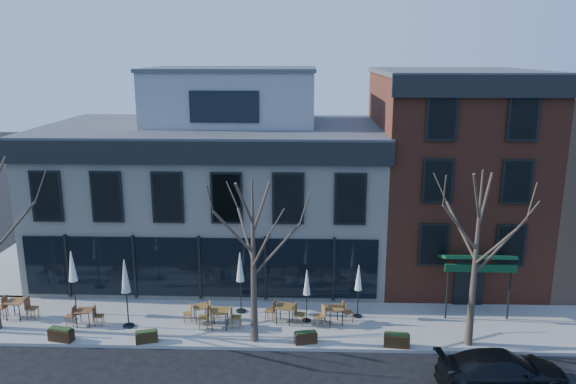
{
  "coord_description": "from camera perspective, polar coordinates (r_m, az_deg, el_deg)",
  "views": [
    {
      "loc": [
        5.17,
        -25.45,
        12.04
      ],
      "look_at": [
        4.22,
        2.0,
        5.2
      ],
      "focal_mm": 35.0,
      "sensor_mm": 36.0,
      "label": 1
    }
  ],
  "objects": [
    {
      "name": "cafe_set_0",
      "position": [
        29.07,
        -25.87,
        -10.49
      ],
      "size": [
        2.01,
        0.84,
        1.05
      ],
      "color": "brown",
      "rests_on": "sidewalk_front"
    },
    {
      "name": "cafe_set_1",
      "position": [
        27.25,
        -19.97,
        -11.72
      ],
      "size": [
        1.71,
        0.72,
        0.89
      ],
      "color": "brown",
      "rests_on": "sidewalk_front"
    },
    {
      "name": "cafe_set_3",
      "position": [
        25.62,
        -6.94,
        -12.46
      ],
      "size": [
        1.94,
        0.79,
        1.02
      ],
      "color": "brown",
      "rests_on": "sidewalk_front"
    },
    {
      "name": "sidewalk_front",
      "position": [
        26.26,
        -2.5,
        -13.13
      ],
      "size": [
        33.5,
        4.7,
        0.15
      ],
      "primitive_type": "cube",
      "color": "gray",
      "rests_on": "ground"
    },
    {
      "name": "cafe_set_2",
      "position": [
        26.41,
        -8.86,
        -11.88
      ],
      "size": [
        1.67,
        0.96,
        0.86
      ],
      "color": "brown",
      "rests_on": "sidewalk_front"
    },
    {
      "name": "parked_sedan",
      "position": [
        22.97,
        20.99,
        -16.61
      ],
      "size": [
        5.01,
        2.51,
        1.4
      ],
      "primitive_type": "imported",
      "rotation": [
        0.0,
        0.0,
        1.69
      ],
      "color": "black",
      "rests_on": "ground"
    },
    {
      "name": "planter_1",
      "position": [
        25.14,
        -14.16,
        -14.04
      ],
      "size": [
        0.99,
        0.62,
        0.51
      ],
      "color": "#322410",
      "rests_on": "sidewalk_front"
    },
    {
      "name": "red_brick_building",
      "position": [
        32.07,
        16.08,
        1.92
      ],
      "size": [
        8.2,
        11.78,
        11.18
      ],
      "color": "brown",
      "rests_on": "ground"
    },
    {
      "name": "cafe_set_4",
      "position": [
        25.89,
        -0.33,
        -12.09
      ],
      "size": [
        1.92,
        0.9,
        0.98
      ],
      "color": "brown",
      "rests_on": "sidewalk_front"
    },
    {
      "name": "umbrella_1",
      "position": [
        25.82,
        -16.19,
        -8.57
      ],
      "size": [
        0.51,
        0.51,
        3.16
      ],
      "color": "black",
      "rests_on": "sidewalk_front"
    },
    {
      "name": "tree_mid",
      "position": [
        23.17,
        -3.52,
        -6.89
      ],
      "size": [
        3.5,
        3.55,
        7.04
      ],
      "color": "#382B21",
      "rests_on": "sidewalk_front"
    },
    {
      "name": "corner_building",
      "position": [
        31.8,
        -7.3,
        0.57
      ],
      "size": [
        18.39,
        10.39,
        11.1
      ],
      "color": "beige",
      "rests_on": "ground"
    },
    {
      "name": "umbrella_0",
      "position": [
        27.91,
        -21.06,
        -7.38
      ],
      "size": [
        0.49,
        0.49,
        3.07
      ],
      "color": "black",
      "rests_on": "sidewalk_front"
    },
    {
      "name": "planter_0",
      "position": [
        26.34,
        -22.06,
        -13.25
      ],
      "size": [
        1.11,
        0.63,
        0.58
      ],
      "color": "black",
      "rests_on": "sidewalk_front"
    },
    {
      "name": "cafe_set_5",
      "position": [
        25.84,
        4.68,
        -12.22
      ],
      "size": [
        1.89,
        1.05,
        0.97
      ],
      "color": "brown",
      "rests_on": "sidewalk_front"
    },
    {
      "name": "umbrella_3",
      "position": [
        25.5,
        1.93,
        -9.45
      ],
      "size": [
        0.4,
        0.4,
        2.48
      ],
      "color": "black",
      "rests_on": "sidewalk_front"
    },
    {
      "name": "sidewalk_side",
      "position": [
        37.44,
        -24.3,
        -5.94
      ],
      "size": [
        4.5,
        12.0,
        0.15
      ],
      "primitive_type": "cube",
      "color": "gray",
      "rests_on": "ground"
    },
    {
      "name": "tree_right",
      "position": [
        23.99,
        18.54,
        -6.3
      ],
      "size": [
        3.72,
        3.77,
        7.48
      ],
      "color": "#382B21",
      "rests_on": "sidewalk_front"
    },
    {
      "name": "ground",
      "position": [
        28.63,
        -8.78,
        -11.06
      ],
      "size": [
        120.0,
        120.0,
        0.0
      ],
      "primitive_type": "plane",
      "color": "black",
      "rests_on": "ground"
    },
    {
      "name": "umbrella_4",
      "position": [
        26.07,
        7.17,
        -8.91
      ],
      "size": [
        0.41,
        0.41,
        2.54
      ],
      "color": "black",
      "rests_on": "sidewalk_front"
    },
    {
      "name": "planter_2",
      "position": [
        24.37,
        1.83,
        -14.53
      ],
      "size": [
        0.99,
        0.57,
        0.52
      ],
      "color": "black",
      "rests_on": "sidewalk_front"
    },
    {
      "name": "umbrella_2",
      "position": [
        26.33,
        -4.88,
        -7.93
      ],
      "size": [
        0.47,
        0.47,
        2.95
      ],
      "color": "black",
      "rests_on": "sidewalk_front"
    },
    {
      "name": "planter_3",
      "position": [
        24.51,
        10.99,
        -14.54
      ],
      "size": [
        1.09,
        0.54,
        0.59
      ],
      "color": "black",
      "rests_on": "sidewalk_front"
    }
  ]
}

